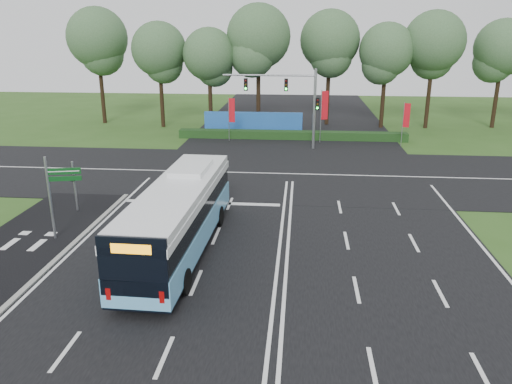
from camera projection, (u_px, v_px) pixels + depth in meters
ground at (281, 239)px, 25.22m from camera, size 120.00×120.00×0.00m
road_main at (281, 238)px, 25.22m from camera, size 20.00×120.00×0.04m
road_cross at (288, 174)px, 36.59m from camera, size 120.00×14.00×0.05m
bike_path at (12, 254)px, 23.45m from camera, size 5.00×18.00×0.06m
kerb_strip at (61, 255)px, 23.23m from camera, size 0.25×18.00×0.12m
city_bus at (179, 216)px, 23.24m from camera, size 2.92×12.45×3.56m
pedestrian_signal at (74, 185)px, 28.55m from camera, size 0.27×0.40×3.00m
street_sign at (56, 188)px, 24.43m from camera, size 1.63×0.45×4.28m
banner_flag_left at (231, 113)px, 46.72m from camera, size 0.61×0.10×4.15m
banner_flag_mid at (324, 109)px, 46.04m from camera, size 0.68×0.33×4.91m
banner_flag_right at (406, 118)px, 44.58m from camera, size 0.56×0.25×4.01m
traffic_light_gantry at (294, 96)px, 43.20m from camera, size 8.41×0.28×7.00m
hedge at (292, 135)px, 48.32m from camera, size 22.00×1.20×0.80m
blue_hoarding at (253, 123)px, 50.82m from camera, size 10.00×0.30×2.20m
eucalyptus_row at (328, 43)px, 51.90m from camera, size 55.86×9.57×12.83m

